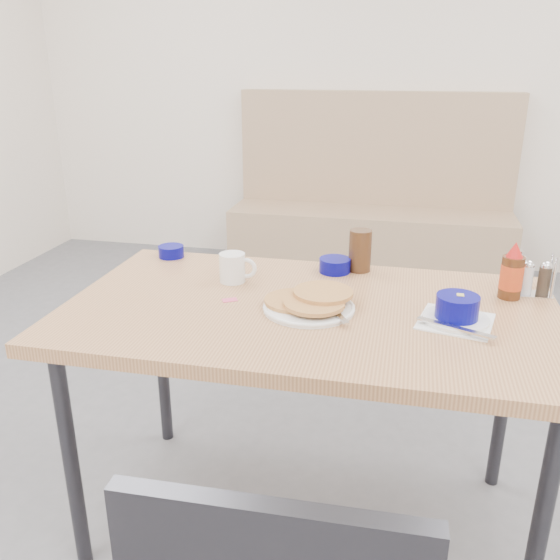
% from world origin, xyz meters
% --- Properties ---
extents(wall_back, '(5.00, 0.06, 2.80)m').
position_xyz_m(wall_back, '(0.00, 2.97, 1.40)').
color(wall_back, silver).
rests_on(wall_back, ground).
extents(booth_bench, '(1.90, 0.56, 1.22)m').
position_xyz_m(booth_bench, '(0.00, 2.78, 0.35)').
color(booth_bench, tan).
rests_on(booth_bench, ground).
extents(dining_table, '(1.40, 0.80, 0.76)m').
position_xyz_m(dining_table, '(0.00, 0.25, 0.70)').
color(dining_table, tan).
rests_on(dining_table, ground).
extents(pancake_plate, '(0.26, 0.26, 0.05)m').
position_xyz_m(pancake_plate, '(0.00, 0.23, 0.78)').
color(pancake_plate, white).
rests_on(pancake_plate, dining_table).
extents(coffee_mug, '(0.12, 0.08, 0.09)m').
position_xyz_m(coffee_mug, '(-0.27, 0.40, 0.81)').
color(coffee_mug, white).
rests_on(coffee_mug, dining_table).
extents(grits_setting, '(0.22, 0.24, 0.08)m').
position_xyz_m(grits_setting, '(0.40, 0.23, 0.79)').
color(grits_setting, white).
rests_on(grits_setting, dining_table).
extents(creamer_bowl, '(0.09, 0.09, 0.04)m').
position_xyz_m(creamer_bowl, '(-0.56, 0.59, 0.78)').
color(creamer_bowl, '#04056F').
rests_on(creamer_bowl, dining_table).
extents(butter_bowl, '(0.10, 0.10, 0.05)m').
position_xyz_m(butter_bowl, '(0.03, 0.56, 0.78)').
color(butter_bowl, '#04056F').
rests_on(butter_bowl, dining_table).
extents(amber_tumbler, '(0.08, 0.08, 0.14)m').
position_xyz_m(amber_tumbler, '(0.11, 0.59, 0.83)').
color(amber_tumbler, '#3F2614').
rests_on(amber_tumbler, dining_table).
extents(condiment_caddy, '(0.11, 0.07, 0.13)m').
position_xyz_m(condiment_caddy, '(0.64, 0.48, 0.80)').
color(condiment_caddy, silver).
rests_on(condiment_caddy, dining_table).
extents(syrup_bottle, '(0.07, 0.07, 0.17)m').
position_xyz_m(syrup_bottle, '(0.57, 0.45, 0.83)').
color(syrup_bottle, '#47230F').
rests_on(syrup_bottle, dining_table).
extents(sugar_wrapper, '(0.05, 0.04, 0.00)m').
position_xyz_m(sugar_wrapper, '(-0.24, 0.24, 0.76)').
color(sugar_wrapper, '#E44C75').
rests_on(sugar_wrapper, dining_table).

